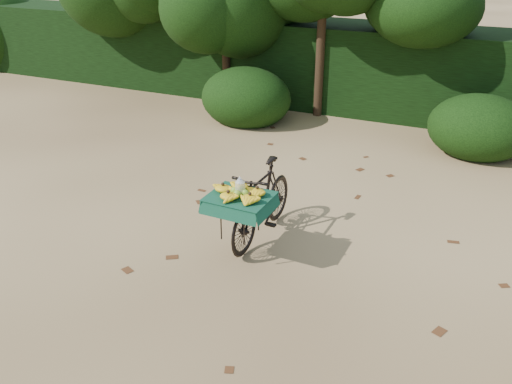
% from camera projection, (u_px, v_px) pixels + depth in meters
% --- Properties ---
extents(ground, '(80.00, 80.00, 0.00)m').
position_uv_depth(ground, '(313.00, 252.00, 6.65)').
color(ground, tan).
rests_on(ground, ground).
extents(vendor_bicycle, '(0.72, 1.73, 1.00)m').
position_uv_depth(vendor_bicycle, '(261.00, 201.00, 6.77)').
color(vendor_bicycle, black).
rests_on(vendor_bicycle, ground).
extents(hedge_backdrop, '(26.00, 1.80, 1.80)m').
position_uv_depth(hedge_backdrop, '(415.00, 73.00, 11.42)').
color(hedge_backdrop, black).
rests_on(hedge_backdrop, ground).
extents(tree_row, '(14.50, 2.00, 4.00)m').
position_uv_depth(tree_row, '(381.00, 22.00, 10.54)').
color(tree_row, black).
rests_on(tree_row, ground).
extents(bush_clumps, '(8.80, 1.70, 0.90)m').
position_uv_depth(bush_clumps, '(420.00, 123.00, 9.78)').
color(bush_clumps, black).
rests_on(bush_clumps, ground).
extents(leaf_litter, '(7.00, 7.30, 0.01)m').
position_uv_depth(leaf_litter, '(329.00, 228.00, 7.18)').
color(leaf_litter, '#4E2B14').
rests_on(leaf_litter, ground).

